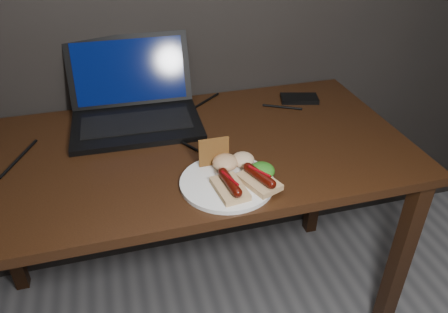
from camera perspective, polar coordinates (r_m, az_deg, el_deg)
name	(u,v)px	position (r m, az deg, el deg)	size (l,w,h in m)	color
desk	(182,172)	(1.38, -5.57, -1.98)	(1.40, 0.70, 0.75)	#351D0D
laptop	(134,105)	(1.49, -11.64, 6.58)	(0.42, 0.37, 0.25)	black
hard_drive	(299,99)	(1.63, 9.80, 7.47)	(0.13, 0.07, 0.02)	black
desk_cables	(170,127)	(1.44, -7.10, 3.87)	(0.97, 0.40, 0.01)	black
plate	(227,182)	(1.17, 0.39, -3.41)	(0.25, 0.25, 0.01)	white
bread_sausage_center	(230,186)	(1.12, 0.77, -3.85)	(0.08, 0.12, 0.04)	#E3C785
bread_sausage_right	(259,179)	(1.14, 4.62, -2.94)	(0.11, 0.13, 0.04)	#E3C785
crispbread	(214,152)	(1.20, -1.34, 0.61)	(0.09, 0.01, 0.09)	brown
salad_greens	(262,171)	(1.17, 4.95, -1.86)	(0.07, 0.07, 0.04)	#205F13
salsa_mound	(225,162)	(1.20, 0.17, -0.77)	(0.07, 0.07, 0.04)	#9F2D0F
coleslaw_mound	(243,159)	(1.22, 2.47, -0.39)	(0.06, 0.06, 0.04)	beige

